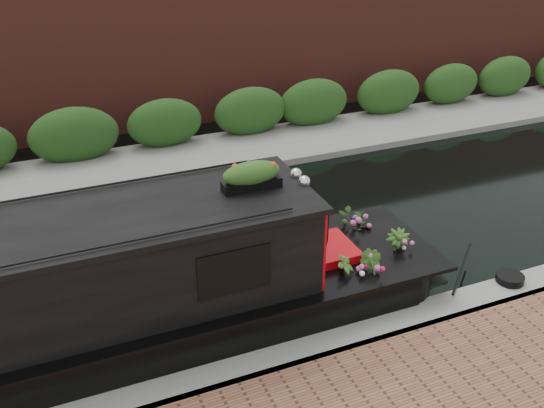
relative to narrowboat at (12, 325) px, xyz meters
name	(u,v)px	position (x,y,z in m)	size (l,w,h in m)	color
ground	(229,248)	(3.73, 2.02, -0.85)	(80.00, 80.00, 0.00)	black
near_bank_coping	(305,360)	(3.73, -1.28, -0.85)	(40.00, 0.60, 0.50)	gray
far_bank_path	(173,164)	(3.73, 6.22, -0.85)	(40.00, 2.40, 0.34)	gray
far_hedge	(164,151)	(3.73, 7.12, -0.85)	(40.00, 1.10, 2.80)	#204416
far_brick_wall	(146,125)	(3.73, 9.22, -0.85)	(40.00, 1.00, 8.00)	maroon
narrowboat	(12,325)	(0.00, 0.00, 0.00)	(12.23, 2.20, 2.86)	black
rope_fender	(423,262)	(6.64, 0.00, -0.68)	(0.34, 0.34, 0.42)	brown
coiled_mooring_rope	(510,278)	(7.52, -1.14, -0.54)	(0.46, 0.46, 0.12)	black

